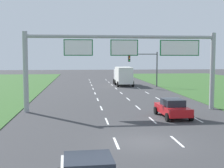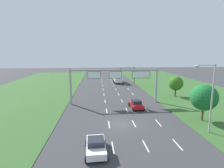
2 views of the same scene
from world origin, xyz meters
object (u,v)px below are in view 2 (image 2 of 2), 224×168
at_px(car_lead_silver, 136,104).
at_px(sign_gantry, 116,78).
at_px(roadside_tree_mid, 176,83).
at_px(box_truck, 118,78).
at_px(traffic_light_mast, 128,72).
at_px(roadside_tree_near, 204,97).
at_px(street_lamp, 210,93).
at_px(car_near_red, 96,146).

relative_size(car_lead_silver, sign_gantry, 0.24).
height_order(car_lead_silver, roadside_tree_mid, roadside_tree_mid).
bearing_deg(box_truck, traffic_light_mast, -46.50).
bearing_deg(roadside_tree_near, traffic_light_mast, 99.58).
bearing_deg(roadside_tree_near, street_lamp, -116.19).
distance_m(box_truck, street_lamp, 39.26).
xyz_separation_m(box_truck, roadside_tree_near, (8.41, -34.68, 1.79)).
bearing_deg(car_near_red, traffic_light_mast, 72.93).
distance_m(traffic_light_mast, street_lamp, 35.56).
relative_size(car_lead_silver, street_lamp, 0.49).
distance_m(car_lead_silver, roadside_tree_mid, 13.55).
xyz_separation_m(box_truck, roadside_tree_mid, (10.92, -20.23, 1.34)).
xyz_separation_m(car_near_red, street_lamp, (13.50, 3.28, 4.32)).
relative_size(car_near_red, box_truck, 0.57).
distance_m(sign_gantry, traffic_light_mast, 22.20).
height_order(car_near_red, roadside_tree_near, roadside_tree_near).
height_order(car_lead_silver, sign_gantry, sign_gantry).
bearing_deg(roadside_tree_near, roadside_tree_mid, 80.16).
bearing_deg(traffic_light_mast, car_lead_silver, -96.90).
bearing_deg(sign_gantry, car_near_red, -102.31).
height_order(sign_gantry, roadside_tree_near, sign_gantry).
xyz_separation_m(box_truck, street_lamp, (6.50, -38.57, 3.39)).
height_order(car_near_red, box_truck, box_truck).
distance_m(car_near_red, box_truck, 42.45).
relative_size(car_lead_silver, roadside_tree_near, 0.78).
height_order(traffic_light_mast, roadside_tree_near, traffic_light_mast).
bearing_deg(roadside_tree_near, car_near_red, -155.03).
bearing_deg(car_near_red, roadside_tree_mid, 47.92).
height_order(car_near_red, roadside_tree_mid, roadside_tree_mid).
bearing_deg(box_truck, sign_gantry, -98.09).
bearing_deg(car_lead_silver, box_truck, 87.60).
distance_m(car_lead_silver, street_lamp, 13.05).
distance_m(traffic_light_mast, roadside_tree_mid, 18.76).
bearing_deg(roadside_tree_near, sign_gantry, 138.68).
relative_size(car_near_red, roadside_tree_near, 0.75).
relative_size(car_lead_silver, box_truck, 0.59).
bearing_deg(traffic_light_mast, sign_gantry, -106.53).
relative_size(street_lamp, roadside_tree_near, 1.58).
distance_m(sign_gantry, roadside_tree_mid, 14.87).
distance_m(car_near_red, roadside_tree_mid, 28.18).
distance_m(car_lead_silver, traffic_light_mast, 25.23).
height_order(sign_gantry, roadside_tree_mid, sign_gantry).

